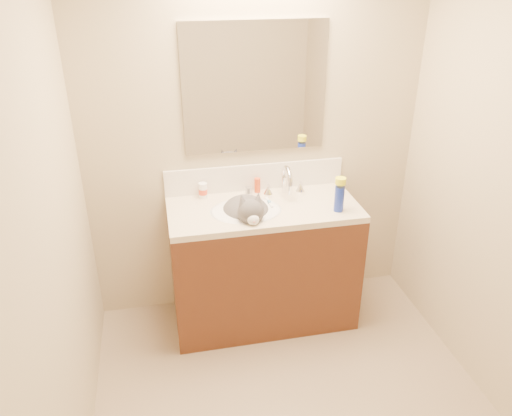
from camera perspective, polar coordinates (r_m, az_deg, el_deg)
name	(u,v)px	position (r m, az deg, el deg)	size (l,w,h in m)	color
room_shell	(318,173)	(2.02, 7.10, 3.98)	(2.24, 2.54, 2.52)	#BBAB8B
vanity_cabinet	(263,267)	(3.36, 0.83, -6.71)	(1.20, 0.55, 0.82)	#4F2715
counter_slab	(264,209)	(3.14, 0.88, -0.15)	(1.20, 0.55, 0.04)	beige
basin	(246,220)	(3.12, -1.16, -1.42)	(0.45, 0.36, 0.14)	white
faucet	(286,183)	(3.26, 3.46, 2.88)	(0.28, 0.20, 0.21)	silver
cat	(247,214)	(3.09, -1.03, -0.69)	(0.35, 0.43, 0.33)	#494749
backsplash	(255,177)	(3.33, -0.10, 3.55)	(1.20, 0.02, 0.18)	white
mirror	(255,89)	(3.14, -0.11, 13.49)	(0.90, 0.02, 0.80)	white
pill_bottle	(203,190)	(3.24, -6.09, 2.01)	(0.06, 0.06, 0.10)	white
pill_label	(203,192)	(3.25, -6.08, 1.89)	(0.06, 0.06, 0.04)	#E44526
silver_jar	(249,191)	(3.28, -0.84, 1.99)	(0.05, 0.05, 0.05)	#B7B7BC
amber_bottle	(257,185)	(3.30, 0.16, 2.61)	(0.04, 0.04, 0.10)	#D94519
toothbrush	(269,202)	(3.17, 1.52, 0.66)	(0.02, 0.14, 0.01)	white
toothbrush_head	(269,202)	(3.17, 1.53, 0.70)	(0.02, 0.03, 0.02)	#65A8D8
spray_can	(339,199)	(3.09, 9.48, 1.05)	(0.06, 0.06, 0.16)	#172CA5
spray_cap	(341,181)	(3.04, 9.65, 3.06)	(0.06, 0.06, 0.04)	#FAFF1A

